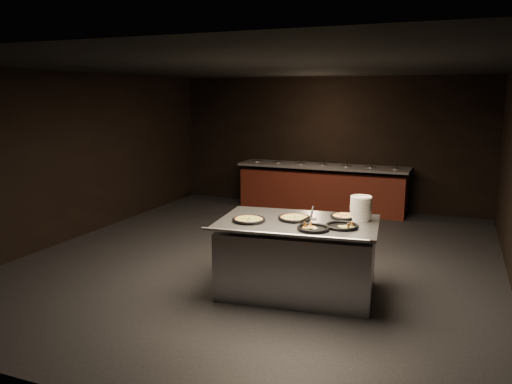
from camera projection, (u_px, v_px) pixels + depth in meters
room at (263, 166)px, 7.55m from camera, size 7.02×8.02×2.92m
salad_bar at (322, 190)px, 10.98m from camera, size 3.70×0.83×1.18m
serving_counter at (297, 258)px, 6.37m from camera, size 2.10×1.48×0.95m
plate_stack at (361, 208)px, 6.30m from camera, size 0.27×0.27×0.30m
pan_veggie_whole at (249, 220)px, 6.25m from camera, size 0.42×0.42×0.04m
pan_cheese_whole at (295, 218)px, 6.34m from camera, size 0.42×0.42×0.04m
pan_cheese_slices_a at (345, 216)px, 6.43m from camera, size 0.37×0.37×0.04m
pan_cheese_slices_b at (313, 228)px, 5.86m from camera, size 0.39×0.39×0.04m
pan_veggie_slices at (342, 226)px, 5.96m from camera, size 0.40×0.40×0.04m
server_left at (312, 214)px, 6.30m from camera, size 0.12×0.34×0.17m
server_right at (306, 223)px, 5.90m from camera, size 0.30×0.16×0.15m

